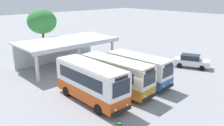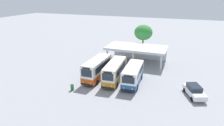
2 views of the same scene
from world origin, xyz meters
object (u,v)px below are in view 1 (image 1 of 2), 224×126
object	(u,v)px
waiting_chair_second_from_end	(69,62)
city_bus_middle_cream	(138,68)
city_bus_nearest_orange	(91,81)
city_bus_second_in_row	(115,74)
waiting_chair_middle_seat	(72,61)
waiting_chair_end_by_column	(65,63)
parked_car_flank	(191,61)

from	to	relation	value
waiting_chair_second_from_end	city_bus_middle_cream	bearing A→B (deg)	-78.35
waiting_chair_second_from_end	city_bus_nearest_orange	bearing A→B (deg)	-112.20
city_bus_nearest_orange	city_bus_second_in_row	bearing A→B (deg)	3.28
city_bus_second_in_row	city_bus_nearest_orange	bearing A→B (deg)	-176.72
city_bus_nearest_orange	waiting_chair_middle_seat	distance (m)	11.14
waiting_chair_middle_seat	waiting_chair_end_by_column	bearing A→B (deg)	178.39
waiting_chair_middle_seat	waiting_chair_second_from_end	bearing A→B (deg)	177.98
city_bus_middle_cream	waiting_chair_second_from_end	bearing A→B (deg)	101.65
waiting_chair_end_by_column	parked_car_flank	bearing A→B (deg)	-42.77
parked_car_flank	waiting_chair_end_by_column	distance (m)	16.05
city_bus_middle_cream	parked_car_flank	world-z (taller)	city_bus_middle_cream
city_bus_second_in_row	parked_car_flank	distance (m)	12.30
parked_car_flank	city_bus_nearest_orange	bearing A→B (deg)	176.83
waiting_chair_end_by_column	waiting_chair_middle_seat	world-z (taller)	same
city_bus_middle_cream	parked_car_flank	size ratio (longest dim) A/B	1.58
parked_car_flank	waiting_chair_end_by_column	bearing A→B (deg)	137.23
city_bus_nearest_orange	waiting_chair_middle_seat	size ratio (longest dim) A/B	8.97
city_bus_middle_cream	waiting_chair_middle_seat	distance (m)	10.11
city_bus_second_in_row	waiting_chair_end_by_column	xyz separation A→B (m)	(0.44, 9.87, -1.23)
city_bus_nearest_orange	waiting_chair_end_by_column	xyz separation A→B (m)	(3.52, 10.05, -1.34)
city_bus_nearest_orange	waiting_chair_end_by_column	bearing A→B (deg)	70.72
city_bus_middle_cream	waiting_chair_middle_seat	size ratio (longest dim) A/B	8.47
waiting_chair_second_from_end	waiting_chair_middle_seat	bearing A→B (deg)	-2.02
city_bus_nearest_orange	waiting_chair_middle_seat	bearing A→B (deg)	64.97
parked_car_flank	waiting_chair_end_by_column	world-z (taller)	parked_car_flank
city_bus_second_in_row	parked_car_flank	size ratio (longest dim) A/B	1.73
city_bus_nearest_orange	waiting_chair_second_from_end	distance (m)	10.92
city_bus_nearest_orange	waiting_chair_second_from_end	bearing A→B (deg)	67.80
city_bus_second_in_row	city_bus_middle_cream	xyz separation A→B (m)	(3.07, -0.10, -0.09)
city_bus_middle_cream	city_bus_second_in_row	bearing A→B (deg)	178.21
city_bus_middle_cream	waiting_chair_end_by_column	world-z (taller)	city_bus_middle_cream
city_bus_nearest_orange	waiting_chair_middle_seat	world-z (taller)	city_bus_nearest_orange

